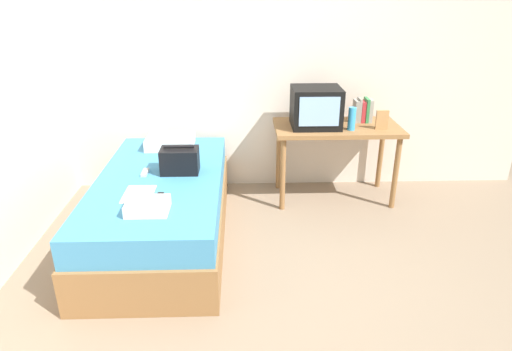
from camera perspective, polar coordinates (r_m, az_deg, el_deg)
The scene contains 14 objects.
ground_plane at distance 3.11m, azimuth 3.45°, elevation -15.78°, with size 8.00×8.00×0.00m, color #84705B.
wall_back at distance 4.47m, azimuth 1.53°, elevation 14.71°, with size 5.20×0.10×2.60m, color beige.
bed at distance 3.76m, azimuth -11.79°, elevation -4.02°, with size 1.00×2.00×0.55m.
desk at distance 4.31m, azimuth 10.14°, elevation 5.05°, with size 1.16×0.60×0.74m.
tv at distance 4.18m, azimuth 7.58°, elevation 8.55°, with size 0.44×0.39×0.36m.
water_bottle at distance 4.14m, azimuth 12.02°, elevation 7.03°, with size 0.07×0.07×0.21m, color #3399DB.
book_row at distance 4.43m, azimuth 13.34°, elevation 8.00°, with size 0.17×0.15×0.23m.
picture_frame at distance 4.23m, azimuth 15.65°, elevation 6.79°, with size 0.11×0.02×0.17m, color #B27F4C.
pillow at distance 4.28m, azimuth -10.77°, elevation 4.26°, with size 0.43×0.35×0.10m, color silver.
handbag at distance 3.66m, azimuth -9.61°, elevation 1.90°, with size 0.30×0.20×0.22m.
magazine at distance 3.37m, azimuth -14.61°, elevation -2.29°, with size 0.21×0.29×0.01m, color white.
remote_dark at distance 3.26m, azimuth -12.14°, elevation -2.81°, with size 0.04×0.16×0.02m, color black.
remote_silver at distance 3.72m, azimuth -13.85°, elevation 0.37°, with size 0.04×0.14×0.02m, color #B7B7BC.
folded_towel at distance 3.09m, azimuth -13.53°, elevation -3.81°, with size 0.28×0.22×0.08m, color white.
Camera 1 is at (-0.26, -2.41, 1.95)m, focal length 31.64 mm.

